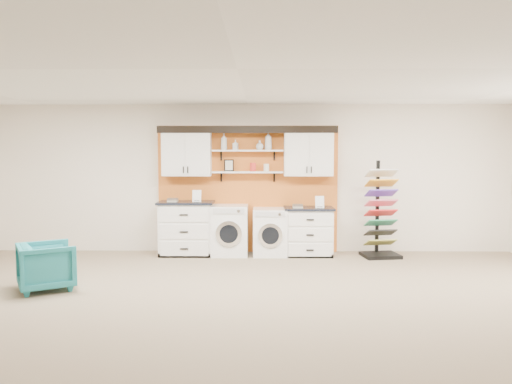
{
  "coord_description": "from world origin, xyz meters",
  "views": [
    {
      "loc": [
        0.27,
        -5.49,
        1.89
      ],
      "look_at": [
        0.18,
        2.3,
        1.28
      ],
      "focal_mm": 35.0,
      "sensor_mm": 36.0,
      "label": 1
    }
  ],
  "objects_px": {
    "washer": "(230,230)",
    "sample_rack": "(380,227)",
    "armchair": "(47,266)",
    "base_cabinet_right": "(308,231)",
    "dryer": "(270,232)",
    "base_cabinet_left": "(186,228)"
  },
  "relations": [
    {
      "from": "washer",
      "to": "sample_rack",
      "type": "bearing_deg",
      "value": -2.83
    },
    {
      "from": "washer",
      "to": "sample_rack",
      "type": "height_order",
      "value": "sample_rack"
    },
    {
      "from": "washer",
      "to": "base_cabinet_left",
      "type": "bearing_deg",
      "value": 179.76
    },
    {
      "from": "washer",
      "to": "armchair",
      "type": "relative_size",
      "value": 1.28
    },
    {
      "from": "base_cabinet_left",
      "to": "dryer",
      "type": "height_order",
      "value": "base_cabinet_left"
    },
    {
      "from": "base_cabinet_left",
      "to": "sample_rack",
      "type": "bearing_deg",
      "value": -2.24
    },
    {
      "from": "base_cabinet_left",
      "to": "washer",
      "type": "xyz_separation_m",
      "value": [
        0.81,
        -0.0,
        -0.03
      ]
    },
    {
      "from": "washer",
      "to": "sample_rack",
      "type": "relative_size",
      "value": 0.53
    },
    {
      "from": "armchair",
      "to": "base_cabinet_right",
      "type": "bearing_deg",
      "value": -88.51
    },
    {
      "from": "base_cabinet_right",
      "to": "base_cabinet_left",
      "type": "bearing_deg",
      "value": -180.0
    },
    {
      "from": "dryer",
      "to": "armchair",
      "type": "xyz_separation_m",
      "value": [
        -3.13,
        -2.38,
        -0.11
      ]
    },
    {
      "from": "base_cabinet_right",
      "to": "dryer",
      "type": "distance_m",
      "value": 0.71
    },
    {
      "from": "base_cabinet_right",
      "to": "armchair",
      "type": "bearing_deg",
      "value": -148.19
    },
    {
      "from": "dryer",
      "to": "washer",
      "type": "bearing_deg",
      "value": -180.0
    },
    {
      "from": "armchair",
      "to": "dryer",
      "type": "bearing_deg",
      "value": -83.09
    },
    {
      "from": "dryer",
      "to": "sample_rack",
      "type": "height_order",
      "value": "sample_rack"
    },
    {
      "from": "dryer",
      "to": "sample_rack",
      "type": "bearing_deg",
      "value": -3.88
    },
    {
      "from": "base_cabinet_left",
      "to": "armchair",
      "type": "bearing_deg",
      "value": -123.57
    },
    {
      "from": "base_cabinet_right",
      "to": "armchair",
      "type": "xyz_separation_m",
      "value": [
        -3.84,
        -2.38,
        -0.12
      ]
    },
    {
      "from": "armchair",
      "to": "sample_rack",
      "type": "bearing_deg",
      "value": -96.71
    },
    {
      "from": "base_cabinet_right",
      "to": "washer",
      "type": "height_order",
      "value": "washer"
    },
    {
      "from": "dryer",
      "to": "sample_rack",
      "type": "xyz_separation_m",
      "value": [
        2.0,
        -0.14,
        0.11
      ]
    }
  ]
}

